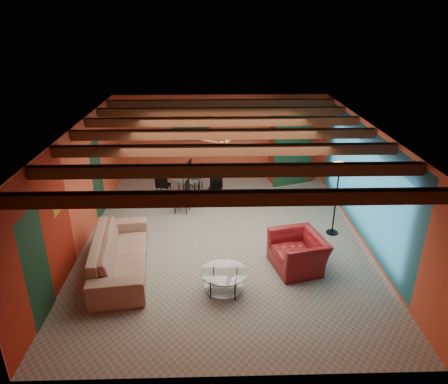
{
  "coord_description": "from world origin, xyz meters",
  "views": [
    {
      "loc": [
        -0.25,
        -8.45,
        4.92
      ],
      "look_at": [
        0.0,
        0.2,
        1.15
      ],
      "focal_mm": 32.77,
      "sensor_mm": 36.0,
      "label": 1
    }
  ],
  "objects_px": {
    "armoire": "(291,149)",
    "dining_table": "(189,185)",
    "coffee_table": "(224,281)",
    "floor_lamp": "(336,199)",
    "vase": "(188,166)",
    "sofa": "(120,254)",
    "potted_plant": "(294,107)",
    "armchair": "(298,252)"
  },
  "relations": [
    {
      "from": "armoire",
      "to": "dining_table",
      "type": "bearing_deg",
      "value": -175.86
    },
    {
      "from": "coffee_table",
      "to": "floor_lamp",
      "type": "xyz_separation_m",
      "value": [
        2.71,
        2.22,
        0.67
      ]
    },
    {
      "from": "armoire",
      "to": "vase",
      "type": "relative_size",
      "value": 10.73
    },
    {
      "from": "sofa",
      "to": "armoire",
      "type": "bearing_deg",
      "value": -49.11
    },
    {
      "from": "sofa",
      "to": "floor_lamp",
      "type": "bearing_deg",
      "value": -80.69
    },
    {
      "from": "potted_plant",
      "to": "dining_table",
      "type": "bearing_deg",
      "value": -155.62
    },
    {
      "from": "floor_lamp",
      "to": "potted_plant",
      "type": "relative_size",
      "value": 3.94
    },
    {
      "from": "armchair",
      "to": "potted_plant",
      "type": "height_order",
      "value": "potted_plant"
    },
    {
      "from": "sofa",
      "to": "floor_lamp",
      "type": "relative_size",
      "value": 1.48
    },
    {
      "from": "dining_table",
      "to": "potted_plant",
      "type": "height_order",
      "value": "potted_plant"
    },
    {
      "from": "coffee_table",
      "to": "potted_plant",
      "type": "xyz_separation_m",
      "value": [
        2.26,
        5.67,
        2.14
      ]
    },
    {
      "from": "dining_table",
      "to": "potted_plant",
      "type": "xyz_separation_m",
      "value": [
        3.14,
        1.42,
        1.9
      ]
    },
    {
      "from": "floor_lamp",
      "to": "potted_plant",
      "type": "bearing_deg",
      "value": 97.43
    },
    {
      "from": "coffee_table",
      "to": "potted_plant",
      "type": "bearing_deg",
      "value": 68.25
    },
    {
      "from": "sofa",
      "to": "dining_table",
      "type": "bearing_deg",
      "value": -26.99
    },
    {
      "from": "sofa",
      "to": "potted_plant",
      "type": "xyz_separation_m",
      "value": [
        4.38,
        4.88,
        1.98
      ]
    },
    {
      "from": "armchair",
      "to": "coffee_table",
      "type": "distance_m",
      "value": 1.76
    },
    {
      "from": "armoire",
      "to": "sofa",
      "type": "bearing_deg",
      "value": -152.15
    },
    {
      "from": "coffee_table",
      "to": "dining_table",
      "type": "relative_size",
      "value": 0.5
    },
    {
      "from": "armchair",
      "to": "floor_lamp",
      "type": "relative_size",
      "value": 0.62
    },
    {
      "from": "armchair",
      "to": "potted_plant",
      "type": "xyz_separation_m",
      "value": [
        0.69,
        4.89,
        2.01
      ]
    },
    {
      "from": "dining_table",
      "to": "armoire",
      "type": "height_order",
      "value": "armoire"
    },
    {
      "from": "sofa",
      "to": "potted_plant",
      "type": "distance_m",
      "value": 6.85
    },
    {
      "from": "armchair",
      "to": "vase",
      "type": "distance_m",
      "value": 4.29
    },
    {
      "from": "armchair",
      "to": "dining_table",
      "type": "height_order",
      "value": "dining_table"
    },
    {
      "from": "floor_lamp",
      "to": "vase",
      "type": "distance_m",
      "value": 4.12
    },
    {
      "from": "armoire",
      "to": "vase",
      "type": "height_order",
      "value": "armoire"
    },
    {
      "from": "sofa",
      "to": "dining_table",
      "type": "height_order",
      "value": "dining_table"
    },
    {
      "from": "coffee_table",
      "to": "armoire",
      "type": "height_order",
      "value": "armoire"
    },
    {
      "from": "coffee_table",
      "to": "potted_plant",
      "type": "height_order",
      "value": "potted_plant"
    },
    {
      "from": "armchair",
      "to": "coffee_table",
      "type": "bearing_deg",
      "value": -77.16
    },
    {
      "from": "dining_table",
      "to": "armoire",
      "type": "relative_size",
      "value": 0.85
    },
    {
      "from": "floor_lamp",
      "to": "potted_plant",
      "type": "distance_m",
      "value": 3.78
    },
    {
      "from": "sofa",
      "to": "potted_plant",
      "type": "height_order",
      "value": "potted_plant"
    },
    {
      "from": "floor_lamp",
      "to": "armchair",
      "type": "bearing_deg",
      "value": -128.52
    },
    {
      "from": "armoire",
      "to": "vase",
      "type": "xyz_separation_m",
      "value": [
        -3.14,
        -1.42,
        -0.02
      ]
    },
    {
      "from": "dining_table",
      "to": "potted_plant",
      "type": "distance_m",
      "value": 3.93
    },
    {
      "from": "coffee_table",
      "to": "potted_plant",
      "type": "relative_size",
      "value": 1.98
    },
    {
      "from": "coffee_table",
      "to": "floor_lamp",
      "type": "relative_size",
      "value": 0.5
    },
    {
      "from": "dining_table",
      "to": "potted_plant",
      "type": "relative_size",
      "value": 3.98
    },
    {
      "from": "coffee_table",
      "to": "armoire",
      "type": "bearing_deg",
      "value": 68.25
    },
    {
      "from": "armchair",
      "to": "potted_plant",
      "type": "bearing_deg",
      "value": 158.18
    }
  ]
}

